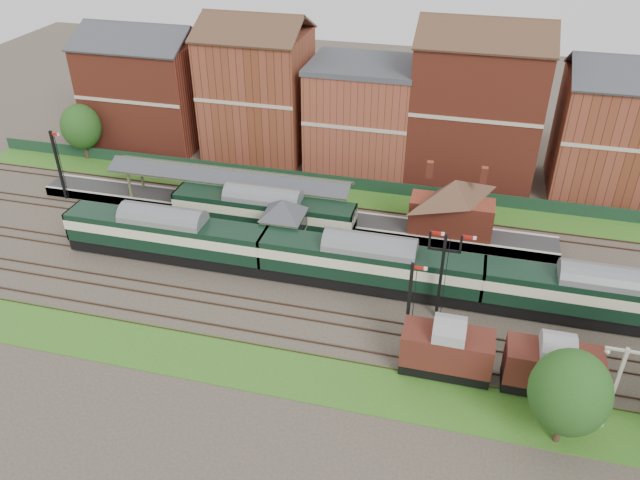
% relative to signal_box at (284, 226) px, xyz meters
% --- Properties ---
extents(ground, '(160.00, 160.00, 0.00)m').
position_rel_signal_box_xyz_m(ground, '(3.00, -3.25, -3.19)').
color(ground, '#473D33').
rests_on(ground, ground).
extents(grass_back, '(90.00, 4.50, 0.06)m').
position_rel_signal_box_xyz_m(grass_back, '(3.00, 12.75, -3.16)').
color(grass_back, '#2D6619').
rests_on(grass_back, ground).
extents(grass_front, '(90.00, 5.00, 0.06)m').
position_rel_signal_box_xyz_m(grass_front, '(3.00, -15.25, -3.16)').
color(grass_front, '#2D6619').
rests_on(grass_front, ground).
extents(fence, '(90.00, 0.12, 1.50)m').
position_rel_signal_box_xyz_m(fence, '(3.00, 14.75, -2.44)').
color(fence, '#193823').
rests_on(fence, ground).
extents(platform, '(55.00, 3.40, 1.00)m').
position_rel_signal_box_xyz_m(platform, '(-2.00, 6.50, -2.69)').
color(platform, '#2D2D2D').
rests_on(platform, ground).
extents(signal_box, '(5.40, 5.40, 6.00)m').
position_rel_signal_box_xyz_m(signal_box, '(0.00, 0.00, 0.00)').
color(signal_box, '#6C7C58').
rests_on(signal_box, ground).
extents(brick_hut, '(3.20, 2.64, 2.94)m').
position_rel_signal_box_xyz_m(brick_hut, '(8.00, 0.00, -2.00)').
color(brick_hut, brown).
rests_on(brick_hut, ground).
extents(station_building, '(8.10, 8.10, 5.90)m').
position_rel_signal_box_xyz_m(station_building, '(15.00, 6.50, 0.76)').
color(station_building, '#943825').
rests_on(station_building, platform).
extents(canopy, '(26.00, 3.89, 4.08)m').
position_rel_signal_box_xyz_m(canopy, '(-8.00, 6.50, 1.39)').
color(canopy, '#4D5736').
rests_on(canopy, platform).
extents(semaphore_bracket, '(3.60, 0.25, 8.18)m').
position_rel_signal_box_xyz_m(semaphore_bracket, '(15.04, -5.75, 1.44)').
color(semaphore_bracket, black).
rests_on(semaphore_bracket, ground).
extents(semaphore_platform_end, '(1.23, 0.25, 8.00)m').
position_rel_signal_box_xyz_m(semaphore_platform_end, '(-26.98, 4.75, 0.96)').
color(semaphore_platform_end, black).
rests_on(semaphore_platform_end, ground).
extents(semaphore_siding, '(1.23, 0.25, 8.00)m').
position_rel_signal_box_xyz_m(semaphore_siding, '(13.02, -10.25, 0.96)').
color(semaphore_siding, black).
rests_on(semaphore_siding, ground).
extents(yard_lamp, '(2.60, 0.22, 7.00)m').
position_rel_signal_box_xyz_m(yard_lamp, '(27.00, -14.75, 0.79)').
color(yard_lamp, beige).
rests_on(yard_lamp, ground).
extents(town_backdrop, '(69.00, 10.00, 16.00)m').
position_rel_signal_box_xyz_m(town_backdrop, '(2.82, 21.75, 3.81)').
color(town_backdrop, '#943825').
rests_on(town_backdrop, ground).
extents(dmu_train, '(57.99, 3.05, 4.46)m').
position_rel_signal_box_xyz_m(dmu_train, '(8.74, -3.25, -0.60)').
color(dmu_train, black).
rests_on(dmu_train, ground).
extents(platform_railcar, '(18.44, 2.90, 4.25)m').
position_rel_signal_box_xyz_m(platform_railcar, '(-3.12, 3.25, -0.71)').
color(platform_railcar, black).
rests_on(platform_railcar, ground).
extents(goods_van_a, '(6.56, 2.84, 3.98)m').
position_rel_signal_box_xyz_m(goods_van_a, '(16.19, -12.25, -0.94)').
color(goods_van_a, black).
rests_on(goods_van_a, ground).
extents(goods_van_b, '(6.55, 2.84, 3.97)m').
position_rel_signal_box_xyz_m(goods_van_b, '(23.54, -12.25, -0.95)').
color(goods_van_b, black).
rests_on(goods_van_b, ground).
extents(tree_far, '(5.07, 5.07, 7.39)m').
position_rel_signal_box_xyz_m(tree_far, '(23.92, -16.81, 1.28)').
color(tree_far, '#382619').
rests_on(tree_far, ground).
extents(tree_back, '(4.81, 4.81, 7.04)m').
position_rel_signal_box_xyz_m(tree_back, '(-30.47, 14.62, 1.06)').
color(tree_back, '#382619').
rests_on(tree_back, ground).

